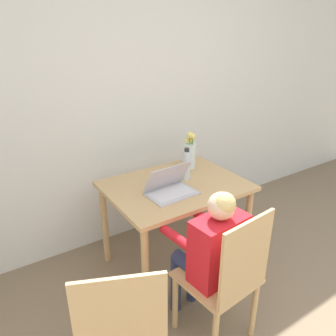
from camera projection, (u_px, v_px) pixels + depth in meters
wall_back at (152, 95)px, 2.79m from camera, size 6.40×0.05×2.50m
dining_table at (175, 196)px, 2.45m from camera, size 1.00×0.76×0.71m
chair_occupied at (226, 279)px, 1.86m from camera, size 0.44×0.44×0.91m
chair_spare at (123, 336)px, 1.51m from camera, size 0.52×0.52×0.91m
person_seated at (211, 247)px, 1.89m from camera, size 0.37×0.45×0.99m
laptop at (170, 187)px, 2.26m from camera, size 0.35×0.25×0.21m
flower_vase at (190, 153)px, 2.66m from camera, size 0.11×0.11×0.31m
water_bottle at (187, 165)px, 2.45m from camera, size 0.06×0.06×0.25m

